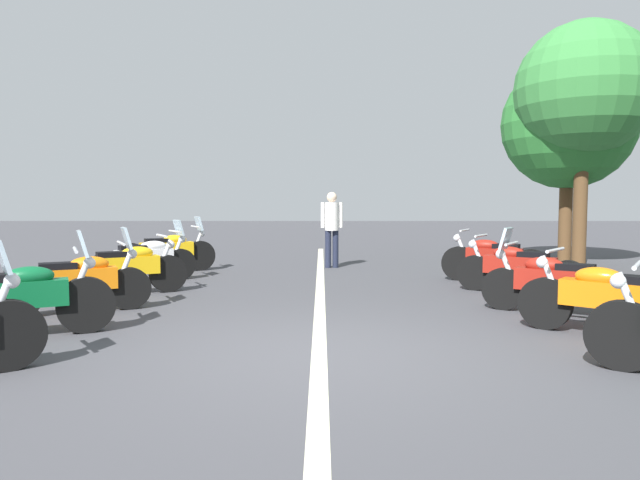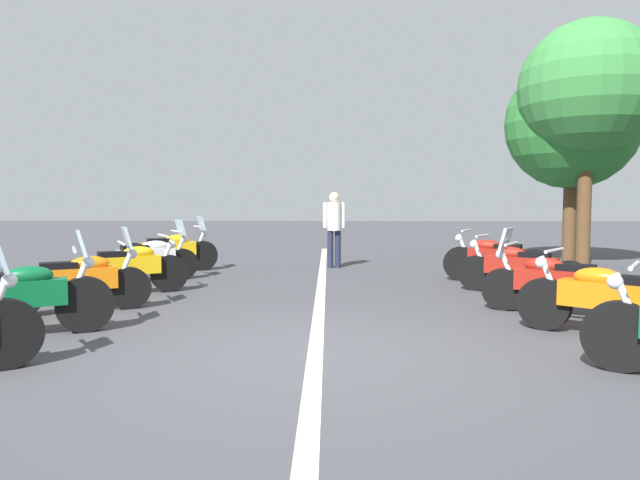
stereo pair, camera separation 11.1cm
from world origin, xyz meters
name	(u,v)px [view 2 (the right image)]	position (x,y,z in m)	size (l,w,h in m)	color
ground_plane	(315,355)	(0.00, 0.00, 0.00)	(80.00, 80.00, 0.00)	#424247
lane_centre_stripe	(320,295)	(3.65, 0.00, 0.00)	(18.41, 0.16, 0.01)	beige
motorcycle_left_row_1	(15,297)	(0.64, 3.44, 0.48)	(1.12, 2.04, 1.22)	black
motorcycle_left_row_2	(79,280)	(2.11, 3.37, 0.46)	(1.09, 1.86, 1.19)	black
motorcycle_left_row_3	(129,268)	(3.63, 3.21, 0.46)	(1.14, 1.82, 1.00)	black
motorcycle_left_row_4	(148,258)	(5.13, 3.38, 0.46)	(1.25, 1.77, 1.20)	black
motorcycle_left_row_5	(171,251)	(6.66, 3.37, 0.48)	(1.17, 1.98, 1.23)	black
motorcycle_right_row_1	(613,299)	(0.69, -3.34, 0.46)	(1.49, 1.77, 1.00)	black
motorcycle_right_row_2	(555,282)	(2.02, -3.24, 0.46)	(1.24, 1.81, 1.19)	black
motorcycle_right_row_3	(519,268)	(3.77, -3.35, 0.45)	(1.32, 1.86, 0.99)	black
motorcycle_right_row_4	(495,259)	(5.10, -3.33, 0.47)	(1.10, 1.85, 1.02)	black
bystander_3	(334,223)	(7.54, -0.27, 1.05)	(0.32, 0.52, 1.79)	#1E2338
roadside_tree_0	(588,90)	(7.70, -6.18, 4.16)	(3.17, 3.17, 5.77)	brown
roadside_tree_2	(572,124)	(8.57, -6.22, 3.49)	(3.25, 3.25, 5.14)	brown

